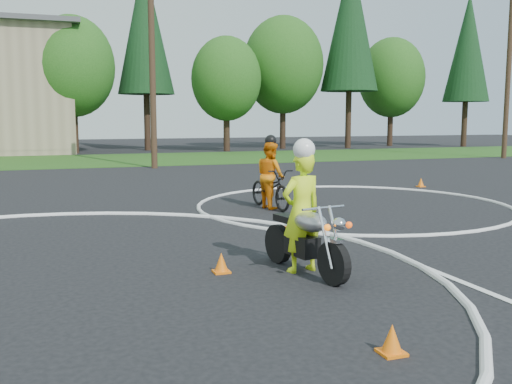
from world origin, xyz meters
name	(u,v)px	position (x,y,z in m)	size (l,w,h in m)	color
grass_strip	(41,161)	(0.00, 27.00, 0.01)	(120.00, 10.00, 0.02)	#1E4714
course_markings	(150,254)	(2.17, 4.35, 0.01)	(19.05, 19.05, 0.12)	silver
primary_motorcycle	(306,239)	(4.14, 2.39, 0.52)	(0.70, 2.01, 1.07)	black
rider_primary_grp	(302,208)	(4.13, 2.52, 0.95)	(0.72, 0.54, 1.98)	#D9FF1A
rider_second_grp	(271,183)	(5.84, 8.29, 0.66)	(0.92, 2.00, 1.86)	black
traffic_cones	(234,253)	(3.36, 3.44, 0.14)	(15.83, 14.91, 0.30)	orange
treeline	(257,58)	(14.78, 34.61, 6.62)	(38.20, 8.10, 14.52)	#382619
utility_poles	(152,52)	(5.00, 21.00, 5.20)	(41.60, 1.12, 10.00)	#473321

